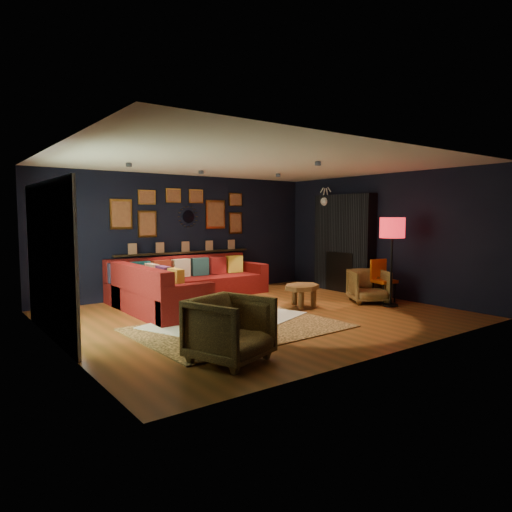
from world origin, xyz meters
TOP-DOWN VIEW (x-y plane):
  - floor at (0.00, 0.00)m, footprint 6.50×6.50m
  - room_walls at (0.00, 0.00)m, footprint 6.50×6.50m
  - sectional at (-0.61, 1.81)m, footprint 3.41×2.69m
  - ledge at (0.00, 2.68)m, footprint 3.20×0.12m
  - gallery_wall at (-0.01, 2.72)m, footprint 3.15×0.04m
  - sunburst_mirror at (0.10, 2.72)m, footprint 0.47×0.16m
  - fireplace at (3.09, 0.90)m, footprint 0.31×1.60m
  - deer_head at (3.14, 1.40)m, footprint 0.50×0.28m
  - sliding_door at (-3.22, 0.60)m, footprint 0.06×2.80m
  - ceiling_spots at (-0.00, 0.80)m, footprint 3.30×2.50m
  - shag_rug at (-0.69, -0.06)m, footprint 2.87×2.50m
  - leopard_rug at (-0.80, -0.56)m, footprint 3.14×2.29m
  - coffee_table at (1.00, -0.01)m, footprint 1.00×0.90m
  - pouf at (-1.30, 1.33)m, footprint 0.59×0.59m
  - armchair_left at (-1.78, -1.82)m, footprint 1.03×1.00m
  - armchair_right at (2.45, -0.36)m, footprint 0.95×0.93m
  - gold_stool at (-1.46, -1.14)m, footprint 0.41×0.41m
  - orange_chair at (2.76, -0.43)m, footprint 0.46×0.46m
  - floor_lamp at (2.50, -0.85)m, footprint 0.46×0.46m
  - dog at (-0.51, -0.23)m, footprint 1.21×0.87m

SIDE VIEW (x-z plane):
  - floor at x=0.00m, z-range 0.00..0.00m
  - leopard_rug at x=-0.80m, z-range 0.00..0.02m
  - shag_rug at x=-0.69m, z-range 0.00..0.03m
  - dog at x=-0.51m, z-range 0.02..0.36m
  - pouf at x=-1.30m, z-range 0.03..0.42m
  - gold_stool at x=-1.46m, z-range 0.00..0.51m
  - sectional at x=-0.61m, z-range -0.11..0.75m
  - coffee_table at x=1.00m, z-range 0.16..0.57m
  - armchair_right at x=2.45m, z-range 0.00..0.72m
  - armchair_left at x=-1.78m, z-range 0.00..0.85m
  - orange_chair at x=2.76m, z-range 0.07..0.92m
  - ledge at x=0.00m, z-range 0.90..0.94m
  - fireplace at x=3.09m, z-range -0.08..2.12m
  - sliding_door at x=-3.22m, z-range 0.00..2.20m
  - floor_lamp at x=2.50m, z-range 0.58..2.27m
  - room_walls at x=0.00m, z-range -1.66..4.84m
  - sunburst_mirror at x=0.10m, z-range 1.46..1.93m
  - gallery_wall at x=-0.01m, z-range 1.30..2.32m
  - deer_head at x=3.14m, z-range 1.83..2.28m
  - ceiling_spots at x=0.00m, z-range 2.53..2.59m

